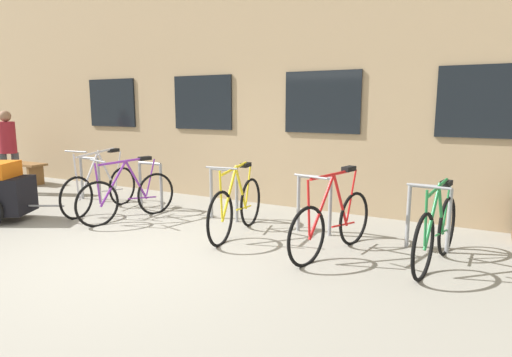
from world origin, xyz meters
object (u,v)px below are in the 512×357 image
Objects in this scene: bicycle_red at (332,222)px; person_by_bench at (8,146)px; bicycle_yellow at (237,207)px; bicycle_purple at (128,196)px; bicycle_silver at (101,188)px; wooden_bench at (15,167)px; bicycle_green at (436,232)px.

person_by_bench reaches higher than bicycle_red.
bicycle_yellow is 1.03× the size of bicycle_purple.
bicycle_silver is 2.83m from person_by_bench.
bicycle_red is 8.15m from wooden_bench.
person_by_bench is (1.13, -0.81, 0.61)m from wooden_bench.
bicycle_green is 1.00× the size of person_by_bench.
person_by_bench is at bearing 174.36° from bicycle_purple.
bicycle_purple is 4.87m from wooden_bench.
bicycle_red is (1.43, -0.13, -0.00)m from bicycle_yellow.
bicycle_red is 1.01× the size of person_by_bench.
bicycle_green is at bearing 1.06° from bicycle_yellow.
bicycle_silver is 0.98× the size of wooden_bench.
bicycle_silver reaches higher than wooden_bench.
bicycle_purple is (-1.91, -0.14, -0.01)m from bicycle_yellow.
wooden_bench is at bearing 171.16° from bicycle_yellow.
bicycle_green reaches higher than wooden_bench.
bicycle_purple is at bearing -5.64° from person_by_bench.
bicycle_purple is 4.50m from bicycle_green.
bicycle_silver is at bearing 177.31° from bicycle_red.
bicycle_silver is at bearing 179.84° from bicycle_green.
bicycle_red reaches higher than bicycle_purple.
bicycle_yellow is at bearing -1.30° from bicycle_silver.
bicycle_yellow is 1.04× the size of bicycle_green.
bicycle_silver is 1.05× the size of bicycle_red.
bicycle_red is at bearing -171.05° from bicycle_green.
bicycle_silver is (-0.82, 0.20, 0.01)m from bicycle_purple.
person_by_bench is (-6.94, 0.35, 0.58)m from bicycle_red.
person_by_bench is at bearing 177.09° from bicycle_red.
bicycle_red is at bearing -2.69° from bicycle_silver.
bicycle_red is (3.34, 0.00, 0.01)m from bicycle_purple.
bicycle_purple is 1.00× the size of bicycle_green.
bicycle_yellow is 1.02× the size of bicycle_red.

